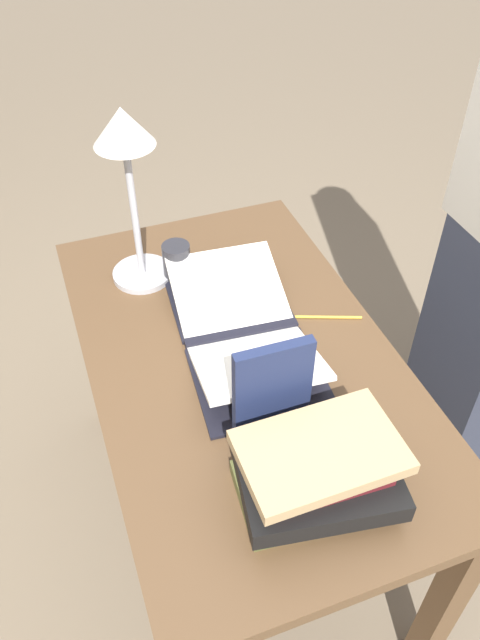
{
  "coord_description": "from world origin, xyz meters",
  "views": [
    {
      "loc": [
        -0.94,
        0.35,
        1.77
      ],
      "look_at": [
        0.03,
        -0.01,
        0.81
      ],
      "focal_mm": 35.0,
      "sensor_mm": 36.0,
      "label": 1
    }
  ],
  "objects": [
    {
      "name": "pencil",
      "position": [
        0.05,
        -0.25,
        0.73
      ],
      "size": [
        0.07,
        0.16,
        0.01
      ],
      "rotation": [
        0.0,
        0.0,
        -0.37
      ],
      "color": "gold",
      "rests_on": "reading_desk"
    },
    {
      "name": "ground_plane",
      "position": [
        0.0,
        0.0,
        0.0
      ],
      "size": [
        12.0,
        12.0,
        0.0
      ],
      "primitive_type": "plane",
      "color": "#70604C"
    },
    {
      "name": "reading_desk",
      "position": [
        0.0,
        0.0,
        0.62
      ],
      "size": [
        1.17,
        0.69,
        0.73
      ],
      "color": "brown",
      "rests_on": "ground_plane"
    },
    {
      "name": "reading_lamp",
      "position": [
        0.37,
        0.15,
        1.07
      ],
      "size": [
        0.16,
        0.16,
        0.47
      ],
      "color": "#ADADB2",
      "rests_on": "reading_desk"
    },
    {
      "name": "coffee_mug",
      "position": [
        0.33,
        0.06,
        0.78
      ],
      "size": [
        0.11,
        0.07,
        0.1
      ],
      "rotation": [
        0.0,
        0.0,
        0.01
      ],
      "color": "#28282D",
      "rests_on": "reading_desk"
    },
    {
      "name": "open_book",
      "position": [
        0.06,
        -0.02,
        0.75
      ],
      "size": [
        0.57,
        0.33,
        0.09
      ],
      "rotation": [
        0.0,
        0.0,
        -0.08
      ],
      "color": "black",
      "rests_on": "reading_desk"
    },
    {
      "name": "book_standing_upright",
      "position": [
        -0.24,
        0.02,
        0.86
      ],
      "size": [
        0.03,
        0.15,
        0.26
      ],
      "rotation": [
        0.0,
        0.0,
        -0.02
      ],
      "color": "#1E284C",
      "rests_on": "reading_desk"
    },
    {
      "name": "book_stack_tall",
      "position": [
        -0.38,
        -0.01,
        0.8
      ],
      "size": [
        0.26,
        0.32,
        0.14
      ],
      "color": "brown",
      "rests_on": "reading_desk"
    }
  ]
}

